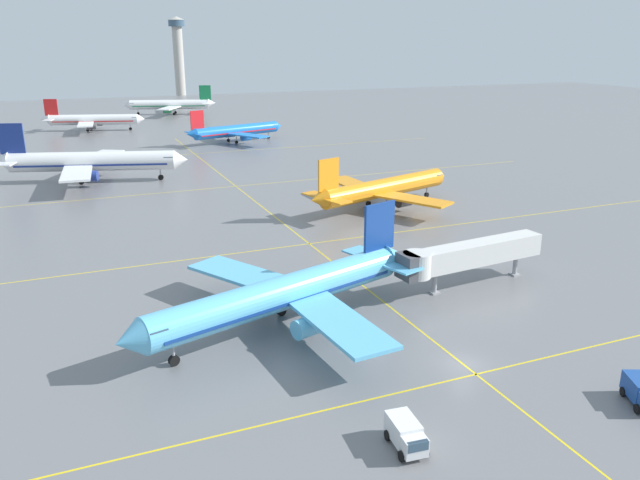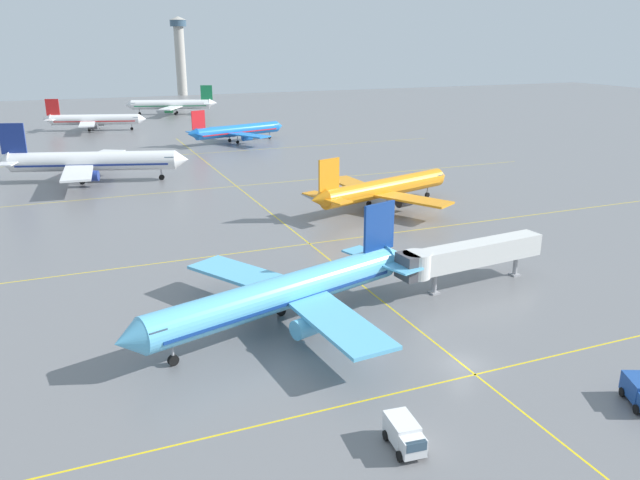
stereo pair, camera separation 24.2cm
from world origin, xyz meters
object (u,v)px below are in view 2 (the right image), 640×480
at_px(airliner_third_row, 91,162).
at_px(airliner_distant_taxiway, 172,105).
at_px(airliner_second_row, 383,188).
at_px(jet_bridge, 462,256).
at_px(airliner_front_gate, 284,293).
at_px(service_truck_catering, 405,434).
at_px(control_tower, 180,50).
at_px(airliner_far_left_stand, 237,131).
at_px(airliner_far_right_stand, 94,120).

relative_size(airliner_third_row, airliner_distant_taxiway, 1.11).
height_order(airliner_second_row, airliner_third_row, airliner_third_row).
height_order(airliner_second_row, jet_bridge, airliner_second_row).
xyz_separation_m(airliner_front_gate, service_truck_catering, (1.44, -22.83, -2.66)).
relative_size(airliner_second_row, control_tower, 0.82).
xyz_separation_m(airliner_front_gate, airliner_far_left_stand, (28.00, 121.35, -0.41)).
xyz_separation_m(airliner_second_row, service_truck_catering, (-31.18, -62.10, -2.38)).
bearing_deg(airliner_distant_taxiway, control_tower, 76.85).
relative_size(airliner_far_right_stand, jet_bridge, 1.58).
bearing_deg(airliner_far_right_stand, airliner_second_row, -71.44).
distance_m(airliner_second_row, airliner_third_row, 63.59).
relative_size(airliner_far_left_stand, control_tower, 0.79).
height_order(airliner_front_gate, service_truck_catering, airliner_front_gate).
bearing_deg(control_tower, service_truck_catering, -97.68).
xyz_separation_m(airliner_front_gate, airliner_third_row, (-14.29, 82.20, 0.44)).
height_order(airliner_distant_taxiway, control_tower, control_tower).
bearing_deg(airliner_front_gate, control_tower, 81.44).
relative_size(airliner_front_gate, airliner_far_left_stand, 1.12).
distance_m(airliner_far_right_stand, control_tower, 136.50).
bearing_deg(airliner_far_right_stand, jet_bridge, -78.59).
xyz_separation_m(airliner_third_row, airliner_far_left_stand, (42.30, 39.15, -0.84)).
xyz_separation_m(airliner_front_gate, jet_bridge, (23.53, 2.07, 0.23)).
distance_m(airliner_distant_taxiway, service_truck_catering, 223.73).
relative_size(airliner_front_gate, service_truck_catering, 8.27).
bearing_deg(airliner_second_row, airliner_distant_taxiway, 93.50).
relative_size(airliner_distant_taxiway, jet_bridge, 1.72).
xyz_separation_m(airliner_second_row, airliner_third_row, (-46.91, 42.93, 0.71)).
relative_size(service_truck_catering, jet_bridge, 0.21).
relative_size(airliner_far_left_stand, airliner_far_right_stand, 0.97).
height_order(airliner_front_gate, jet_bridge, airliner_front_gate).
distance_m(airliner_front_gate, airliner_second_row, 51.05).
xyz_separation_m(airliner_far_right_stand, service_truck_catering, (10.41, -186.01, -2.37)).
bearing_deg(jet_bridge, airliner_front_gate, -174.98).
distance_m(airliner_front_gate, jet_bridge, 23.62).
height_order(airliner_far_right_stand, service_truck_catering, airliner_far_right_stand).
bearing_deg(airliner_front_gate, airliner_far_left_stand, 77.01).
bearing_deg(service_truck_catering, airliner_far_right_stand, 93.20).
xyz_separation_m(airliner_far_left_stand, airliner_distant_taxiway, (-5.21, 78.51, 0.43)).
height_order(airliner_far_left_stand, service_truck_catering, airliner_far_left_stand).
distance_m(airliner_front_gate, control_tower, 291.62).
relative_size(airliner_second_row, airliner_far_right_stand, 1.00).
bearing_deg(airliner_third_row, airliner_front_gate, -80.13).
bearing_deg(service_truck_catering, airliner_front_gate, 93.60).
bearing_deg(airliner_second_row, jet_bridge, -103.73).
bearing_deg(control_tower, airliner_third_row, -105.66).
height_order(airliner_third_row, jet_bridge, airliner_third_row).
bearing_deg(jet_bridge, service_truck_catering, -131.58).
xyz_separation_m(airliner_second_row, airliner_distant_taxiway, (-9.83, 160.58, 0.30)).
bearing_deg(airliner_distant_taxiway, airliner_far_right_stand, -130.89).
distance_m(airliner_second_row, airliner_far_left_stand, 82.20).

